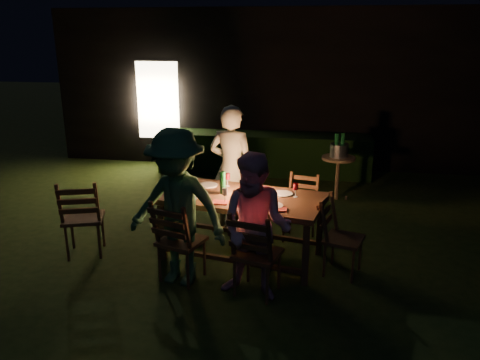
% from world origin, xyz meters
% --- Properties ---
extents(garden_envelope, '(40.00, 40.00, 3.20)m').
position_xyz_m(garden_envelope, '(-0.01, 6.15, 1.58)').
color(garden_envelope, black).
rests_on(garden_envelope, ground).
extents(dining_table, '(2.11, 1.34, 0.82)m').
position_xyz_m(dining_table, '(-0.35, -0.02, 0.74)').
color(dining_table, '#502E1A').
rests_on(dining_table, ground).
extents(chair_near_left, '(0.58, 0.61, 1.03)m').
position_xyz_m(chair_near_left, '(-0.94, -0.69, 0.31)').
color(chair_near_left, '#502E1A').
rests_on(chair_near_left, ground).
extents(chair_near_right, '(0.57, 0.59, 1.02)m').
position_xyz_m(chair_near_right, '(-0.06, -0.86, 0.31)').
color(chair_near_right, '#502E1A').
rests_on(chair_near_right, ground).
extents(chair_far_left, '(0.55, 0.58, 1.01)m').
position_xyz_m(chair_far_left, '(-0.64, 0.83, 0.30)').
color(chair_far_left, '#502E1A').
rests_on(chair_far_left, ground).
extents(chair_far_right, '(0.50, 0.52, 0.92)m').
position_xyz_m(chair_far_right, '(0.34, 0.63, 0.28)').
color(chair_far_right, '#502E1A').
rests_on(chair_far_right, ground).
extents(chair_end, '(0.57, 0.55, 0.96)m').
position_xyz_m(chair_end, '(0.86, -0.25, 0.29)').
color(chair_end, '#502E1A').
rests_on(chair_end, ground).
extents(chair_spare, '(0.61, 0.63, 1.06)m').
position_xyz_m(chair_spare, '(-2.32, -0.26, 0.32)').
color(chair_spare, '#502E1A').
rests_on(chair_spare, ground).
extents(person_house_side, '(0.72, 0.55, 1.79)m').
position_xyz_m(person_house_side, '(-0.63, 0.87, 0.89)').
color(person_house_side, beige).
rests_on(person_house_side, ground).
extents(person_opp_right, '(0.87, 0.74, 1.58)m').
position_xyz_m(person_opp_right, '(-0.07, -0.91, 0.79)').
color(person_opp_right, pink).
rests_on(person_opp_right, ground).
extents(person_opp_left, '(1.25, 0.87, 1.77)m').
position_xyz_m(person_opp_left, '(-0.95, -0.73, 0.88)').
color(person_opp_left, '#30613C').
rests_on(person_opp_left, ground).
extents(lantern, '(0.16, 0.16, 0.35)m').
position_xyz_m(lantern, '(-0.29, 0.02, 0.97)').
color(lantern, white).
rests_on(lantern, dining_table).
extents(plate_far_left, '(0.25, 0.25, 0.01)m').
position_xyz_m(plate_far_left, '(-0.85, 0.30, 0.82)').
color(plate_far_left, white).
rests_on(plate_far_left, dining_table).
extents(plate_near_left, '(0.25, 0.25, 0.01)m').
position_xyz_m(plate_near_left, '(-0.93, -0.13, 0.82)').
color(plate_near_left, white).
rests_on(plate_near_left, dining_table).
extents(plate_far_right, '(0.25, 0.25, 0.01)m').
position_xyz_m(plate_far_right, '(0.13, 0.11, 0.82)').
color(plate_far_right, white).
rests_on(plate_far_right, dining_table).
extents(plate_near_right, '(0.25, 0.25, 0.01)m').
position_xyz_m(plate_near_right, '(0.05, -0.32, 0.82)').
color(plate_near_right, white).
rests_on(plate_near_right, dining_table).
extents(wineglass_a, '(0.06, 0.06, 0.18)m').
position_xyz_m(wineglass_a, '(-0.59, 0.32, 0.91)').
color(wineglass_a, '#59070F').
rests_on(wineglass_a, dining_table).
extents(wineglass_b, '(0.06, 0.06, 0.18)m').
position_xyz_m(wineglass_b, '(-1.08, 0.00, 0.91)').
color(wineglass_b, '#59070F').
rests_on(wineglass_b, dining_table).
extents(wineglass_c, '(0.06, 0.06, 0.18)m').
position_xyz_m(wineglass_c, '(-0.11, -0.35, 0.91)').
color(wineglass_c, '#59070F').
rests_on(wineglass_c, dining_table).
extents(wineglass_d, '(0.06, 0.06, 0.18)m').
position_xyz_m(wineglass_d, '(0.29, 0.04, 0.91)').
color(wineglass_d, '#59070F').
rests_on(wineglass_d, dining_table).
extents(wineglass_e, '(0.06, 0.06, 0.18)m').
position_xyz_m(wineglass_e, '(-0.51, -0.29, 0.91)').
color(wineglass_e, silver).
rests_on(wineglass_e, dining_table).
extents(bottle_table, '(0.07, 0.07, 0.28)m').
position_xyz_m(bottle_table, '(-0.59, 0.03, 0.96)').
color(bottle_table, '#0F471E').
rests_on(bottle_table, dining_table).
extents(napkin_left, '(0.18, 0.14, 0.01)m').
position_xyz_m(napkin_left, '(-0.56, -0.30, 0.82)').
color(napkin_left, red).
rests_on(napkin_left, dining_table).
extents(napkin_right, '(0.18, 0.14, 0.01)m').
position_xyz_m(napkin_right, '(0.13, -0.42, 0.82)').
color(napkin_right, red).
rests_on(napkin_right, dining_table).
extents(phone, '(0.14, 0.07, 0.01)m').
position_xyz_m(phone, '(-1.02, -0.19, 0.82)').
color(phone, black).
rests_on(phone, dining_table).
extents(side_table, '(0.55, 0.55, 0.74)m').
position_xyz_m(side_table, '(0.91, 2.36, 0.66)').
color(side_table, brown).
rests_on(side_table, ground).
extents(ice_bucket, '(0.30, 0.30, 0.22)m').
position_xyz_m(ice_bucket, '(0.91, 2.36, 0.85)').
color(ice_bucket, '#A5A8AD').
rests_on(ice_bucket, side_table).
extents(bottle_bucket_a, '(0.07, 0.07, 0.32)m').
position_xyz_m(bottle_bucket_a, '(0.86, 2.32, 0.90)').
color(bottle_bucket_a, '#0F471E').
rests_on(bottle_bucket_a, side_table).
extents(bottle_bucket_b, '(0.07, 0.07, 0.32)m').
position_xyz_m(bottle_bucket_b, '(0.96, 2.40, 0.90)').
color(bottle_bucket_b, '#0F471E').
rests_on(bottle_bucket_b, side_table).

